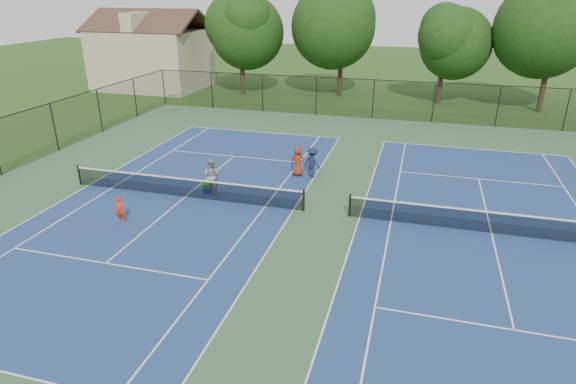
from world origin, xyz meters
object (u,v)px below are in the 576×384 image
(tree_back_d, at_px, (556,25))
(ball_crate, at_px, (207,190))
(bystander_b, at_px, (312,162))
(clapboard_house, at_px, (152,56))
(bystander_c, at_px, (298,161))
(tree_back_a, at_px, (241,28))
(tree_back_b, at_px, (342,22))
(instructor, at_px, (212,176))
(child_player, at_px, (120,210))
(tree_back_c, at_px, (445,39))
(ball_hopper, at_px, (207,184))

(tree_back_d, relative_size, ball_crate, 26.59)
(tree_back_d, bearing_deg, bystander_b, -126.71)
(tree_back_d, xyz_separation_m, clapboard_house, (-36.00, 1.00, -3.73))
(bystander_c, bearing_deg, clapboard_house, -47.58)
(tree_back_a, height_order, tree_back_d, tree_back_d)
(tree_back_a, bearing_deg, bystander_b, -59.99)
(tree_back_b, relative_size, instructor, 5.63)
(tree_back_d, relative_size, child_player, 8.71)
(bystander_c, height_order, ball_crate, bystander_c)
(tree_back_d, height_order, bystander_c, tree_back_d)
(tree_back_d, bearing_deg, child_player, -128.11)
(tree_back_c, distance_m, instructor, 26.86)
(tree_back_d, xyz_separation_m, bystander_b, (-14.65, -19.65, -6.00))
(tree_back_a, xyz_separation_m, bystander_b, (11.35, -19.65, -5.22))
(tree_back_b, xyz_separation_m, ball_hopper, (-2.15, -25.28, -6.09))
(ball_hopper, bearing_deg, instructor, 38.94)
(tree_back_b, height_order, bystander_c, tree_back_b)
(tree_back_d, relative_size, bystander_c, 6.41)
(child_player, bearing_deg, tree_back_d, 47.10)
(tree_back_a, relative_size, ball_crate, 23.48)
(tree_back_b, bearing_deg, clapboard_house, -176.99)
(tree_back_c, xyz_separation_m, instructor, (-10.94, -24.10, -4.59))
(bystander_b, bearing_deg, clapboard_house, -15.64)
(tree_back_a, distance_m, ball_crate, 24.97)
(bystander_c, bearing_deg, tree_back_b, -88.37)
(tree_back_d, height_order, child_player, tree_back_d)
(tree_back_b, height_order, tree_back_d, tree_back_d)
(bystander_b, bearing_deg, child_player, 76.91)
(tree_back_c, height_order, bystander_c, tree_back_c)
(clapboard_house, bearing_deg, bystander_c, -45.15)
(clapboard_house, relative_size, child_player, 9.08)
(tree_back_a, xyz_separation_m, clapboard_house, (-10.00, 1.00, -2.95))
(tree_back_a, distance_m, bystander_b, 23.28)
(tree_back_d, relative_size, bystander_b, 6.31)
(child_player, xyz_separation_m, ball_crate, (2.23, 3.98, -0.44))
(instructor, bearing_deg, ball_hopper, 48.14)
(tree_back_b, bearing_deg, instructor, -94.41)
(bystander_c, bearing_deg, child_player, 49.70)
(clapboard_house, height_order, child_player, clapboard_house)
(tree_back_c, distance_m, bystander_c, 22.44)
(clapboard_house, distance_m, instructor, 29.61)
(ball_crate, bearing_deg, tree_back_b, 85.14)
(instructor, bearing_deg, tree_back_d, -120.14)
(tree_back_a, distance_m, tree_back_b, 9.24)
(ball_hopper, bearing_deg, clapboard_house, 124.77)
(tree_back_c, xyz_separation_m, child_player, (-13.38, -28.26, -4.89))
(child_player, distance_m, bystander_c, 9.64)
(child_player, relative_size, instructor, 0.67)
(tree_back_b, relative_size, ball_crate, 25.73)
(tree_back_a, bearing_deg, tree_back_c, 3.18)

